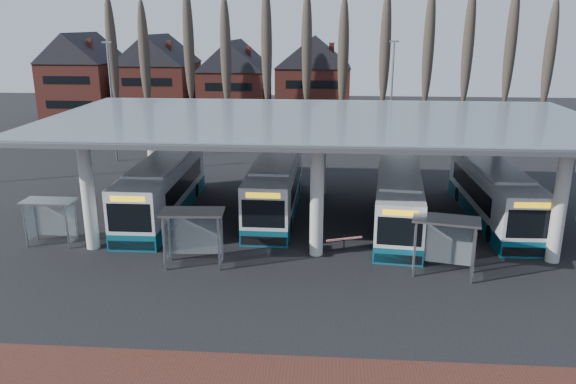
# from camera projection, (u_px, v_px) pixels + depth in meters

# --- Properties ---
(ground) EXTENTS (140.00, 140.00, 0.00)m
(ground) POSITION_uv_depth(u_px,v_px,m) (315.00, 274.00, 27.02)
(ground) COLOR black
(ground) RESTS_ON ground
(station_canopy) EXTENTS (32.00, 16.00, 6.34)m
(station_canopy) POSITION_uv_depth(u_px,v_px,m) (320.00, 128.00, 33.02)
(station_canopy) COLOR silver
(station_canopy) RESTS_ON ground
(poplar_row) EXTENTS (45.10, 1.10, 14.50)m
(poplar_row) POSITION_uv_depth(u_px,v_px,m) (325.00, 53.00, 56.00)
(poplar_row) COLOR #473D33
(poplar_row) RESTS_ON ground
(townhouse_row) EXTENTS (36.80, 10.30, 12.25)m
(townhouse_row) POSITION_uv_depth(u_px,v_px,m) (197.00, 72.00, 68.44)
(townhouse_row) COLOR brown
(townhouse_row) RESTS_ON ground
(lamp_post_a) EXTENTS (0.80, 0.16, 10.17)m
(lamp_post_a) POSITION_uv_depth(u_px,v_px,m) (112.00, 100.00, 47.77)
(lamp_post_a) COLOR slate
(lamp_post_a) RESTS_ON ground
(lamp_post_b) EXTENTS (0.80, 0.16, 10.17)m
(lamp_post_b) POSITION_uv_depth(u_px,v_px,m) (391.00, 97.00, 49.88)
(lamp_post_b) COLOR slate
(lamp_post_b) RESTS_ON ground
(bus_0) EXTENTS (2.79, 12.46, 3.45)m
(bus_0) POSITION_uv_depth(u_px,v_px,m) (163.00, 189.00, 35.20)
(bus_0) COLOR silver
(bus_0) RESTS_ON ground
(bus_1) EXTENTS (2.76, 12.38, 3.43)m
(bus_1) POSITION_uv_depth(u_px,v_px,m) (276.00, 186.00, 35.80)
(bus_1) COLOR silver
(bus_1) RESTS_ON ground
(bus_2) EXTENTS (3.70, 11.91, 3.26)m
(bus_2) POSITION_uv_depth(u_px,v_px,m) (398.00, 201.00, 33.16)
(bus_2) COLOR silver
(bus_2) RESTS_ON ground
(bus_3) EXTENTS (2.86, 12.21, 3.38)m
(bus_3) POSITION_uv_depth(u_px,v_px,m) (493.00, 194.00, 34.27)
(bus_3) COLOR silver
(bus_3) RESTS_ON ground
(shelter_0) EXTENTS (2.73, 1.39, 2.52)m
(shelter_0) POSITION_uv_depth(u_px,v_px,m) (51.00, 212.00, 30.34)
(shelter_0) COLOR gray
(shelter_0) RESTS_ON ground
(shelter_1) EXTENTS (3.17, 1.74, 2.86)m
(shelter_1) POSITION_uv_depth(u_px,v_px,m) (193.00, 225.00, 27.62)
(shelter_1) COLOR gray
(shelter_1) RESTS_ON ground
(shelter_2) EXTENTS (3.34, 2.17, 2.86)m
(shelter_2) POSITION_uv_depth(u_px,v_px,m) (445.00, 233.00, 26.55)
(shelter_2) COLOR gray
(shelter_2) RESTS_ON ground
(barrier) EXTENTS (1.87, 0.87, 0.98)m
(barrier) POSITION_uv_depth(u_px,v_px,m) (344.00, 240.00, 29.31)
(barrier) COLOR black
(barrier) RESTS_ON ground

